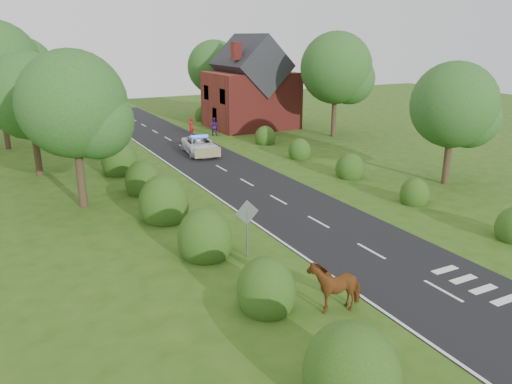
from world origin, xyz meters
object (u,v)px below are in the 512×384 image
cow (335,288)px  pedestrian_red (191,126)px  police_van (200,145)px  road_sign (247,220)px  pedestrian_purple (214,126)px

cow → pedestrian_red: size_ratio=1.24×
cow → police_van: bearing=178.5°
police_van → pedestrian_red: size_ratio=3.16×
road_sign → cow: road_sign is taller
road_sign → cow: size_ratio=1.25×
pedestrian_purple → pedestrian_red: bearing=0.4°
cow → pedestrian_purple: bearing=173.6°
police_van → pedestrian_purple: 7.70m
pedestrian_purple → cow: bearing=109.0°
road_sign → cow: bearing=-80.7°
road_sign → cow: (0.82, -5.02, -0.94)m
cow → pedestrian_purple: size_ratio=1.20×
cow → pedestrian_red: bearing=177.2°
pedestrian_red → road_sign: bearing=35.2°
road_sign → pedestrian_red: bearing=74.2°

